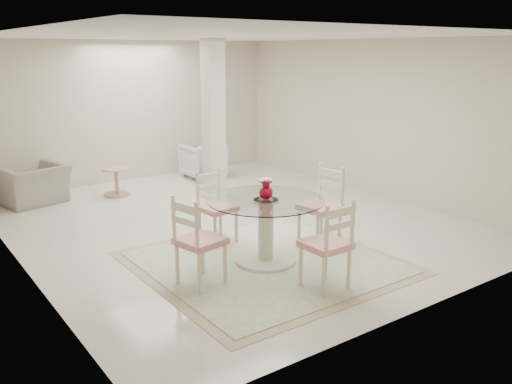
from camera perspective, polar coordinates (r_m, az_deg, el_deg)
ground at (r=8.19m, az=-2.55°, el=-3.12°), size 7.00×7.00×0.00m
room_shell at (r=7.83m, az=-2.71°, el=9.92°), size 6.02×7.02×2.71m
column at (r=9.24m, az=-4.48°, el=7.47°), size 0.30×0.30×2.70m
area_rug at (r=6.63m, az=1.02°, el=-7.41°), size 2.88×2.88×0.02m
dining_table at (r=6.49m, az=1.03°, el=-4.12°), size 1.40×1.40×0.81m
red_vase at (r=6.35m, az=1.04°, el=0.30°), size 0.20×0.17×0.26m
dining_chair_east at (r=7.14m, az=7.15°, el=-0.84°), size 0.52×0.52×1.15m
dining_chair_north at (r=7.20m, az=-4.40°, el=-0.99°), size 0.46×0.46×1.07m
dining_chair_west at (r=5.83m, az=-6.42°, el=-4.53°), size 0.53×0.53×1.13m
dining_chair_south at (r=5.76m, az=7.85°, el=-4.91°), size 0.45×0.45×1.11m
recliner_taupe at (r=9.81m, az=-22.41°, el=0.74°), size 1.19×1.10×0.66m
armchair_white at (r=11.00m, az=-5.57°, el=3.32°), size 0.75×0.77×0.70m
side_table at (r=9.91m, az=-14.45°, el=0.94°), size 0.47×0.47×0.49m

